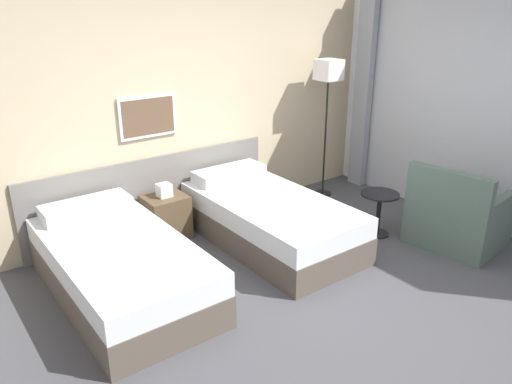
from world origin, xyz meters
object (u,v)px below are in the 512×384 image
object	(u,v)px
nightstand	(166,216)
floor_lamp	(328,79)
bed_near_window	(269,219)
side_table	(379,206)
armchair	(456,219)
bed_near_door	(120,267)

from	to	relation	value
nightstand	floor_lamp	world-z (taller)	floor_lamp
bed_near_window	side_table	distance (m)	1.22
bed_near_window	side_table	size ratio (longest dim) A/B	4.13
armchair	side_table	bearing A→B (deg)	28.57
nightstand	side_table	xyz separation A→B (m)	(1.91, -1.34, 0.09)
bed_near_window	armchair	size ratio (longest dim) A/B	2.12
floor_lamp	nightstand	bearing A→B (deg)	177.76
bed_near_door	bed_near_window	xyz separation A→B (m)	(1.67, 0.00, 0.00)
armchair	floor_lamp	bearing A→B (deg)	-4.37
armchair	nightstand	bearing A→B (deg)	42.71
nightstand	armchair	xyz separation A→B (m)	(2.38, -1.98, 0.04)
bed_near_door	bed_near_window	size ratio (longest dim) A/B	1.00
bed_near_window	floor_lamp	world-z (taller)	floor_lamp
bed_near_door	side_table	distance (m)	2.81
nightstand	floor_lamp	size ratio (longest dim) A/B	0.35
bed_near_window	floor_lamp	distance (m)	2.03
bed_near_window	nightstand	distance (m)	1.13
nightstand	side_table	distance (m)	2.33
bed_near_window	side_table	world-z (taller)	bed_near_window
bed_near_window	nightstand	world-z (taller)	bed_near_window
bed_near_window	armchair	world-z (taller)	armchair
nightstand	floor_lamp	xyz separation A→B (m)	(2.28, -0.09, 1.27)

